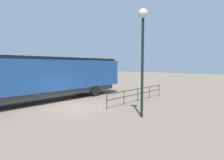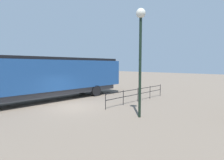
% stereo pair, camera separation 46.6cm
% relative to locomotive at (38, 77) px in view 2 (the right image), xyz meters
% --- Properties ---
extents(ground_plane, '(120.00, 120.00, 0.00)m').
position_rel_locomotive_xyz_m(ground_plane, '(3.58, 1.09, -2.18)').
color(ground_plane, '#756656').
extents(locomotive, '(2.82, 18.45, 3.85)m').
position_rel_locomotive_xyz_m(locomotive, '(0.00, 0.00, 0.00)').
color(locomotive, navy).
rests_on(locomotive, ground_plane).
extents(lamp_post, '(0.56, 0.56, 6.47)m').
position_rel_locomotive_xyz_m(lamp_post, '(8.76, 2.32, 2.53)').
color(lamp_post, black).
rests_on(lamp_post, ground_plane).
extents(platform_fence, '(0.05, 7.86, 1.19)m').
position_rel_locomotive_xyz_m(platform_fence, '(5.93, 6.07, -1.41)').
color(platform_fence, black).
rests_on(platform_fence, ground_plane).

